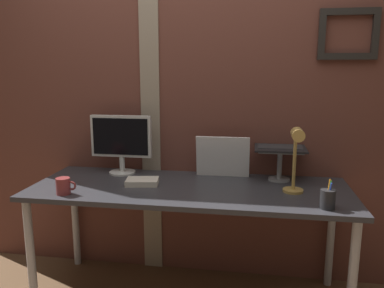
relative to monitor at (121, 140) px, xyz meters
name	(u,v)px	position (x,y,z in m)	size (l,w,h in m)	color
brick_wall_back	(184,91)	(0.41, 0.18, 0.32)	(3.15, 0.16, 2.62)	brown
desk	(189,198)	(0.51, -0.23, -0.31)	(1.96, 0.71, 0.75)	#333338
monitor	(121,140)	(0.00, 0.00, 0.00)	(0.42, 0.18, 0.41)	silver
laptop_stand	(280,159)	(1.07, 0.00, -0.10)	(0.28, 0.22, 0.21)	gray
laptop	(280,138)	(1.07, 0.07, 0.03)	(0.33, 0.29, 0.23)	black
whiteboard_panel	(223,157)	(0.70, 0.02, -0.10)	(0.36, 0.02, 0.28)	white
desk_lamp	(296,153)	(1.14, -0.29, 0.01)	(0.12, 0.20, 0.40)	tan
pen_cup	(328,199)	(1.29, -0.49, -0.19)	(0.08, 0.08, 0.16)	#262628
coffee_mug	(64,186)	(-0.18, -0.49, -0.19)	(0.12, 0.08, 0.10)	maroon
paper_clutter_stack	(142,182)	(0.21, -0.23, -0.22)	(0.20, 0.14, 0.04)	silver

